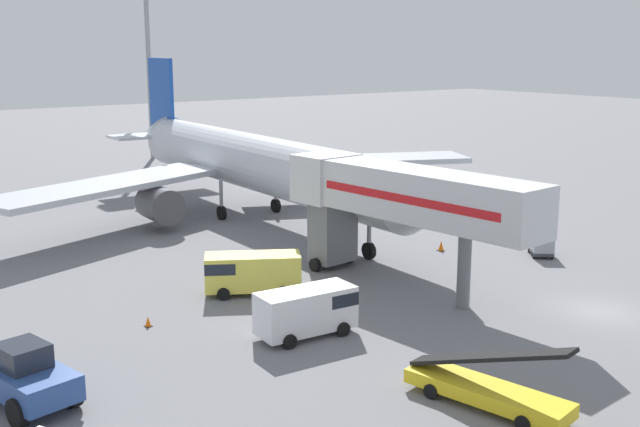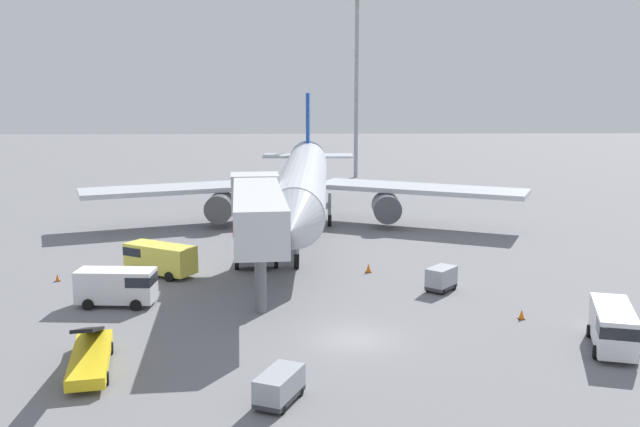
% 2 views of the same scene
% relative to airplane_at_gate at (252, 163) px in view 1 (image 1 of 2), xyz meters
% --- Properties ---
extents(ground_plane, '(300.00, 300.00, 0.00)m').
position_rel_airplane_at_gate_xyz_m(ground_plane, '(2.71, -29.75, -4.35)').
color(ground_plane, slate).
extents(airplane_at_gate, '(42.35, 45.20, 12.20)m').
position_rel_airplane_at_gate_xyz_m(airplane_at_gate, '(0.00, 0.00, 0.00)').
color(airplane_at_gate, silver).
rests_on(airplane_at_gate, ground).
extents(jet_bridge, '(4.70, 16.63, 6.94)m').
position_rel_airplane_at_gate_xyz_m(jet_bridge, '(-2.99, -20.17, 0.77)').
color(jet_bridge, silver).
rests_on(jet_bridge, ground).
extents(pushback_tug, '(3.41, 5.65, 2.45)m').
position_rel_airplane_at_gate_xyz_m(pushback_tug, '(-24.19, -22.96, -3.21)').
color(pushback_tug, '#2D4C8E').
rests_on(pushback_tug, ground).
extents(belt_loader_truck, '(3.01, 6.69, 3.13)m').
position_rel_airplane_at_gate_xyz_m(belt_loader_truck, '(-10.16, -33.61, -3.59)').
color(belt_loader_truck, yellow).
rests_on(belt_loader_truck, ground).
extents(service_van_rear_right, '(5.47, 4.30, 2.21)m').
position_rel_airplane_at_gate_xyz_m(service_van_rear_right, '(-10.25, -16.57, -3.09)').
color(service_van_rear_right, '#E5DB4C').
rests_on(service_van_rear_right, ground).
extents(service_van_outer_left, '(4.80, 2.37, 2.26)m').
position_rel_airplane_at_gate_xyz_m(service_van_outer_left, '(-11.31, -23.61, -3.07)').
color(service_van_outer_left, white).
rests_on(service_van_outer_left, ground).
extents(baggage_cart_mid_right, '(2.33, 2.43, 1.58)m').
position_rel_airplane_at_gate_xyz_m(baggage_cart_mid_right, '(9.04, -20.94, -3.48)').
color(baggage_cart_mid_right, '#38383D').
rests_on(baggage_cart_mid_right, ground).
extents(safety_cone_alpha, '(0.34, 0.34, 0.52)m').
position_rel_airplane_at_gate_xyz_m(safety_cone_alpha, '(-16.94, -18.07, -4.10)').
color(safety_cone_alpha, black).
rests_on(safety_cone_alpha, ground).
extents(safety_cone_bravo, '(0.44, 0.44, 0.68)m').
position_rel_airplane_at_gate_xyz_m(safety_cone_bravo, '(4.68, -16.26, -4.02)').
color(safety_cone_bravo, black).
rests_on(safety_cone_bravo, ground).
extents(apron_light_mast, '(2.40, 2.40, 25.44)m').
position_rel_airplane_at_gate_xyz_m(apron_light_mast, '(7.44, 35.33, 13.33)').
color(apron_light_mast, '#93969B').
rests_on(apron_light_mast, ground).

